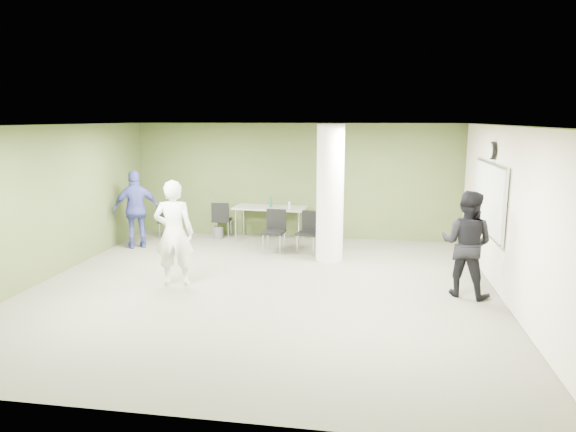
% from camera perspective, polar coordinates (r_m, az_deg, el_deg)
% --- Properties ---
extents(floor, '(8.00, 8.00, 0.00)m').
position_cam_1_polar(floor, '(9.06, -2.83, -7.96)').
color(floor, '#535241').
rests_on(floor, ground).
extents(ceiling, '(8.00, 8.00, 0.00)m').
position_cam_1_polar(ceiling, '(8.58, -3.01, 10.05)').
color(ceiling, white).
rests_on(ceiling, wall_back).
extents(wall_back, '(8.00, 2.80, 0.02)m').
position_cam_1_polar(wall_back, '(12.61, 0.86, 3.92)').
color(wall_back, '#465628').
rests_on(wall_back, floor).
extents(wall_left, '(0.02, 8.00, 2.80)m').
position_cam_1_polar(wall_left, '(10.31, -25.24, 1.33)').
color(wall_left, '#465628').
rests_on(wall_left, floor).
extents(wall_right_cream, '(0.02, 8.00, 2.80)m').
position_cam_1_polar(wall_right_cream, '(8.81, 23.47, 0.02)').
color(wall_right_cream, beige).
rests_on(wall_right_cream, floor).
extents(column, '(0.56, 0.56, 2.80)m').
position_cam_1_polar(column, '(10.53, 4.69, 2.51)').
color(column, silver).
rests_on(column, floor).
extents(whiteboard, '(0.05, 2.30, 1.30)m').
position_cam_1_polar(whiteboard, '(9.92, 21.40, 1.88)').
color(whiteboard, silver).
rests_on(whiteboard, wall_right_cream).
extents(wall_clock, '(0.06, 0.32, 0.32)m').
position_cam_1_polar(wall_clock, '(9.84, 21.75, 6.77)').
color(wall_clock, black).
rests_on(wall_clock, wall_right_cream).
extents(folding_table, '(1.77, 0.88, 1.07)m').
position_cam_1_polar(folding_table, '(12.35, -2.00, 0.80)').
color(folding_table, gray).
rests_on(folding_table, floor).
extents(wastebasket, '(0.24, 0.24, 0.28)m').
position_cam_1_polar(wastebasket, '(12.75, -7.76, -1.85)').
color(wastebasket, '#4C4C4C').
rests_on(wastebasket, floor).
extents(chair_back_left, '(0.48, 0.48, 0.89)m').
position_cam_1_polar(chair_back_left, '(12.81, -13.24, -0.25)').
color(chair_back_left, black).
rests_on(chair_back_left, floor).
extents(chair_back_right, '(0.48, 0.48, 0.89)m').
position_cam_1_polar(chair_back_right, '(12.71, -7.43, -0.13)').
color(chair_back_right, black).
rests_on(chair_back_right, floor).
extents(chair_table_left, '(0.50, 0.50, 0.93)m').
position_cam_1_polar(chair_table_left, '(11.33, -1.48, -1.27)').
color(chair_table_left, black).
rests_on(chair_table_left, floor).
extents(chair_table_right, '(0.54, 0.54, 0.90)m').
position_cam_1_polar(chair_table_right, '(11.27, 2.39, -1.42)').
color(chair_table_right, black).
rests_on(chair_table_right, floor).
extents(woman_white, '(0.75, 0.56, 1.87)m').
position_cam_1_polar(woman_white, '(9.20, -12.55, -1.86)').
color(woman_white, white).
rests_on(woman_white, floor).
extents(man_black, '(1.06, 0.97, 1.76)m').
position_cam_1_polar(man_black, '(8.93, 19.22, -2.94)').
color(man_black, black).
rests_on(man_black, floor).
extents(man_blue, '(1.11, 0.89, 1.77)m').
position_cam_1_polar(man_blue, '(12.09, -16.49, 0.70)').
color(man_blue, '#393F8F').
rests_on(man_blue, floor).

